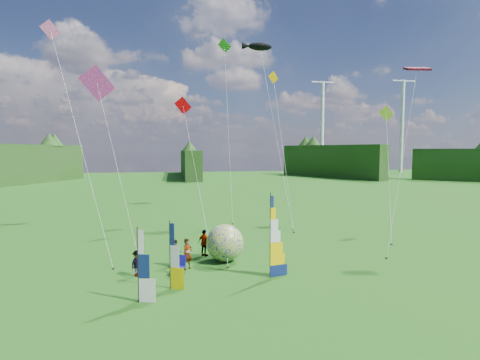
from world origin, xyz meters
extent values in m
plane|color=#2B5817|center=(0.00, 0.00, 0.00)|extent=(220.00, 220.00, 0.00)
sphere|color=#001C9F|center=(-1.63, 6.05, 1.22)|extent=(2.80, 2.80, 2.44)
imported|color=#66594C|center=(-4.11, 4.85, 0.95)|extent=(0.82, 0.79, 1.89)
imported|color=#66594C|center=(-4.82, 5.56, 0.84)|extent=(0.87, 0.51, 1.68)
imported|color=#66594C|center=(-7.02, 4.07, 0.76)|extent=(0.82, 1.03, 1.52)
imported|color=#66594C|center=(-2.85, 7.46, 0.92)|extent=(1.07, 1.08, 1.84)
camera|label=1|loc=(-4.97, -17.76, 7.25)|focal=28.00mm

